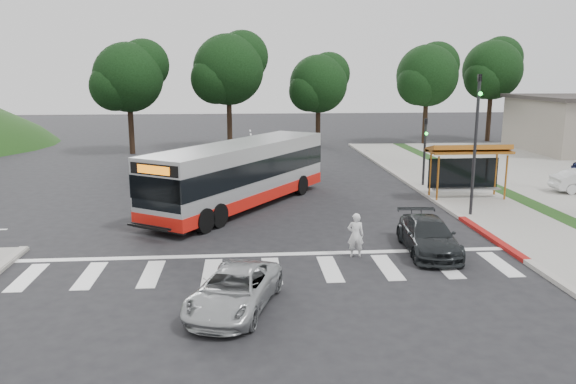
{
  "coord_description": "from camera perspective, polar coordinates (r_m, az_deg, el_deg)",
  "views": [
    {
      "loc": [
        -0.9,
        -22.99,
        6.55
      ],
      "look_at": [
        0.99,
        0.2,
        1.6
      ],
      "focal_mm": 35.0,
      "sensor_mm": 36.0,
      "label": 1
    }
  ],
  "objects": [
    {
      "name": "dark_sedan",
      "position": [
        21.52,
        14.06,
        -4.34
      ],
      "size": [
        2.05,
        4.43,
        1.25
      ],
      "primitive_type": "imported",
      "rotation": [
        0.0,
        0.0,
        -0.07
      ],
      "color": "black",
      "rests_on": "ground"
    },
    {
      "name": "tree_north_c",
      "position": [
        47.91,
        -15.82,
        11.26
      ],
      "size": [
        6.16,
        5.74,
        9.3
      ],
      "color": "black",
      "rests_on": "ground"
    },
    {
      "name": "bus_shelter",
      "position": [
        30.72,
        17.82,
        3.58
      ],
      "size": [
        4.2,
        1.6,
        2.86
      ],
      "color": "#9C581A",
      "rests_on": "sidewalk_east"
    },
    {
      "name": "sidewalk_east",
      "position": [
        33.83,
        16.04,
        0.48
      ],
      "size": [
        4.0,
        40.0,
        0.12
      ],
      "primitive_type": "cube",
      "color": "gray",
      "rests_on": "ground"
    },
    {
      "name": "traffic_signal_ne_tall",
      "position": [
        26.78,
        18.56,
        5.66
      ],
      "size": [
        0.18,
        0.37,
        6.5
      ],
      "color": "black",
      "rests_on": "ground"
    },
    {
      "name": "curb_east",
      "position": [
        33.17,
        12.81,
        0.45
      ],
      "size": [
        0.3,
        40.0,
        0.15
      ],
      "primitive_type": "cube",
      "color": "#9E9991",
      "rests_on": "ground"
    },
    {
      "name": "pedestrian",
      "position": [
        20.44,
        6.89,
        -4.37
      ],
      "size": [
        0.64,
        0.47,
        1.63
      ],
      "primitive_type": "imported",
      "rotation": [
        0.0,
        0.0,
        3.01
      ],
      "color": "silver",
      "rests_on": "ground"
    },
    {
      "name": "traffic_signal_ne_short",
      "position": [
        33.44,
        13.74,
        4.67
      ],
      "size": [
        0.18,
        0.37,
        4.0
      ],
      "color": "black",
      "rests_on": "ground"
    },
    {
      "name": "curb_east_red",
      "position": [
        24.1,
        19.87,
        -4.31
      ],
      "size": [
        0.32,
        6.0,
        0.15
      ],
      "primitive_type": "cube",
      "color": "maroon",
      "rests_on": "ground"
    },
    {
      "name": "tree_ne_b",
      "position": [
        58.22,
        20.1,
        11.67
      ],
      "size": [
        6.16,
        5.74,
        10.02
      ],
      "color": "black",
      "rests_on": "ground"
    },
    {
      "name": "transit_bus",
      "position": [
        27.8,
        -4.76,
        1.7
      ],
      "size": [
        9.08,
        11.75,
        3.19
      ],
      "primitive_type": null,
      "rotation": [
        0.0,
        0.0,
        -0.59
      ],
      "color": "#A9ACAE",
      "rests_on": "ground"
    },
    {
      "name": "crosswalk_ladder",
      "position": [
        19.17,
        -1.69,
        -7.96
      ],
      "size": [
        18.0,
        2.6,
        0.01
      ],
      "primitive_type": "cube",
      "color": "silver",
      "rests_on": "ground"
    },
    {
      "name": "tree_ne_a",
      "position": [
        53.81,
        14.03,
        11.5
      ],
      "size": [
        6.16,
        5.74,
        9.3
      ],
      "color": "black",
      "rests_on": "parking_lot"
    },
    {
      "name": "ground",
      "position": [
        23.92,
        -2.32,
        -3.89
      ],
      "size": [
        140.0,
        140.0,
        0.0
      ],
      "primitive_type": "plane",
      "color": "black",
      "rests_on": "ground"
    },
    {
      "name": "tree_north_b",
      "position": [
        51.53,
        3.18,
        11.01
      ],
      "size": [
        5.72,
        5.33,
        8.43
      ],
      "color": "black",
      "rests_on": "ground"
    },
    {
      "name": "tree_north_a",
      "position": [
        49.07,
        -5.98,
        12.38
      ],
      "size": [
        6.6,
        6.15,
        10.17
      ],
      "color": "black",
      "rests_on": "ground"
    },
    {
      "name": "silver_suv_south",
      "position": [
        16.05,
        -5.48,
        -9.88
      ],
      "size": [
        3.12,
        4.59,
        1.17
      ],
      "primitive_type": "imported",
      "rotation": [
        0.0,
        0.0,
        -0.31
      ],
      "color": "#A7ABAC",
      "rests_on": "ground"
    }
  ]
}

